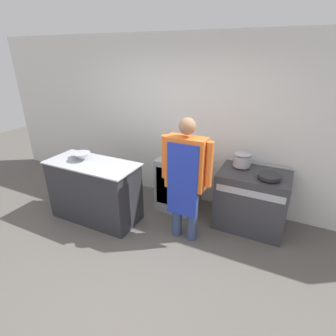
# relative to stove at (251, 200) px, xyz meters

# --- Properties ---
(ground_plane) EXTENTS (14.00, 14.00, 0.00)m
(ground_plane) POSITION_rel_stove_xyz_m (-1.20, -1.66, -0.43)
(ground_plane) COLOR #5B5651
(wall_back) EXTENTS (8.00, 0.05, 2.70)m
(wall_back) POSITION_rel_stove_xyz_m (-1.20, 0.42, 0.92)
(wall_back) COLOR white
(wall_back) RESTS_ON ground_plane
(prep_counter) EXTENTS (1.39, 0.64, 0.93)m
(prep_counter) POSITION_rel_stove_xyz_m (-2.19, -0.83, 0.03)
(prep_counter) COLOR #2D2D33
(prep_counter) RESTS_ON ground_plane
(stove) EXTENTS (0.97, 0.69, 0.89)m
(stove) POSITION_rel_stove_xyz_m (0.00, 0.00, 0.00)
(stove) COLOR #38383D
(stove) RESTS_ON ground_plane
(fridge_unit) EXTENTS (0.58, 0.66, 0.89)m
(fridge_unit) POSITION_rel_stove_xyz_m (-1.18, 0.04, 0.01)
(fridge_unit) COLOR #93999E
(fridge_unit) RESTS_ON ground_plane
(person_cook) EXTENTS (0.69, 0.24, 1.71)m
(person_cook) POSITION_rel_stove_xyz_m (-0.77, -0.68, 0.55)
(person_cook) COLOR #38476B
(person_cook) RESTS_ON ground_plane
(mixing_bowl) EXTENTS (0.26, 0.26, 0.12)m
(mixing_bowl) POSITION_rel_stove_xyz_m (-2.39, -0.81, 0.55)
(mixing_bowl) COLOR #B2B5BC
(mixing_bowl) RESTS_ON prep_counter
(small_bowl) EXTENTS (0.17, 0.17, 0.08)m
(small_bowl) POSITION_rel_stove_xyz_m (-2.53, -0.75, 0.54)
(small_bowl) COLOR #B2B5BC
(small_bowl) RESTS_ON prep_counter
(stock_pot) EXTENTS (0.25, 0.25, 0.21)m
(stock_pot) POSITION_rel_stove_xyz_m (-0.22, 0.12, 0.55)
(stock_pot) COLOR #B2B5BC
(stock_pot) RESTS_ON stove
(saute_pan) EXTENTS (0.30, 0.30, 0.05)m
(saute_pan) POSITION_rel_stove_xyz_m (0.19, -0.12, 0.48)
(saute_pan) COLOR #262628
(saute_pan) RESTS_ON stove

